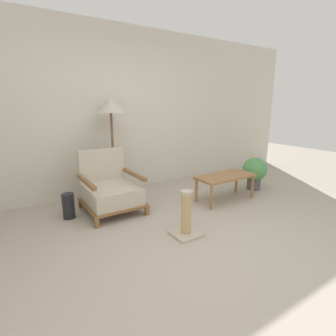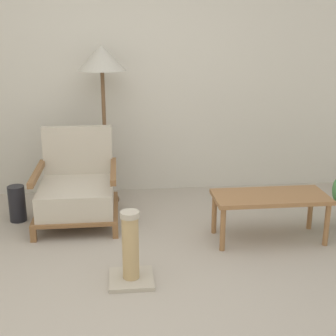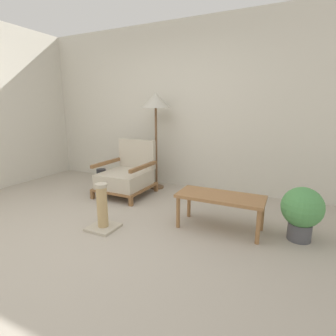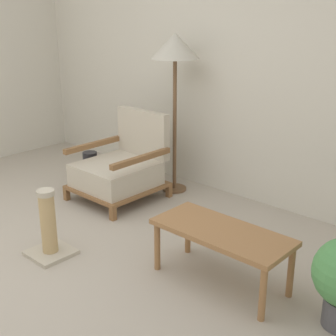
{
  "view_description": "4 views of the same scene",
  "coord_description": "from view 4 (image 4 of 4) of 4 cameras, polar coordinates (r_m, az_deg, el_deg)",
  "views": [
    {
      "loc": [
        -1.74,
        -1.82,
        1.47
      ],
      "look_at": [
        0.29,
        1.3,
        0.55
      ],
      "focal_mm": 28.0,
      "sensor_mm": 36.0,
      "label": 1
    },
    {
      "loc": [
        -0.13,
        -2.61,
        1.74
      ],
      "look_at": [
        0.29,
        1.3,
        0.55
      ],
      "focal_mm": 50.0,
      "sensor_mm": 36.0,
      "label": 2
    },
    {
      "loc": [
        1.78,
        -1.79,
        1.34
      ],
      "look_at": [
        0.29,
        1.3,
        0.55
      ],
      "focal_mm": 28.0,
      "sensor_mm": 36.0,
      "label": 3
    },
    {
      "loc": [
        2.74,
        -1.37,
        1.8
      ],
      "look_at": [
        0.29,
        1.3,
        0.55
      ],
      "focal_mm": 50.0,
      "sensor_mm": 36.0,
      "label": 4
    }
  ],
  "objects": [
    {
      "name": "coffee_table",
      "position": [
        3.18,
        6.55,
        -8.3
      ],
      "size": [
        0.95,
        0.42,
        0.4
      ],
      "color": "olive",
      "rests_on": "ground_plane"
    },
    {
      "name": "armchair",
      "position": [
        4.61,
        -5.77,
        -0.01
      ],
      "size": [
        0.74,
        0.79,
        0.83
      ],
      "color": "brown",
      "rests_on": "ground_plane"
    },
    {
      "name": "ground_plane",
      "position": [
        3.55,
        -18.39,
        -12.5
      ],
      "size": [
        14.0,
        14.0,
        0.0
      ],
      "primitive_type": "plane",
      "color": "#A89E8E"
    },
    {
      "name": "floor_lamp",
      "position": [
        4.55,
        0.87,
        13.87
      ],
      "size": [
        0.47,
        0.47,
        1.58
      ],
      "color": "brown",
      "rests_on": "ground_plane"
    },
    {
      "name": "scratching_post",
      "position": [
        3.67,
        -14.32,
        -7.36
      ],
      "size": [
        0.32,
        0.32,
        0.53
      ],
      "color": "#B2A893",
      "rests_on": "ground_plane"
    },
    {
      "name": "wall_back",
      "position": [
        4.65,
        6.35,
        13.36
      ],
      "size": [
        8.0,
        0.06,
        2.7
      ],
      "color": "beige",
      "rests_on": "ground_plane"
    },
    {
      "name": "vase",
      "position": [
        5.1,
        -9.44,
        0.09
      ],
      "size": [
        0.15,
        0.15,
        0.34
      ],
      "primitive_type": "cylinder",
      "color": "black",
      "rests_on": "ground_plane"
    }
  ]
}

